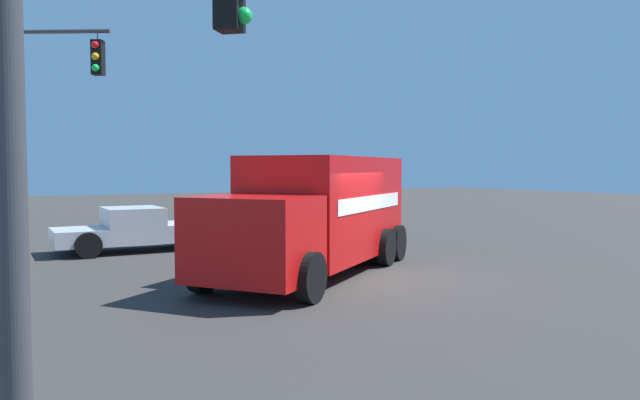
{
  "coord_description": "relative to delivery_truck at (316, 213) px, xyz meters",
  "views": [
    {
      "loc": [
        -11.92,
        8.23,
        2.61
      ],
      "look_at": [
        1.25,
        0.52,
        1.81
      ],
      "focal_mm": 34.03,
      "sensor_mm": 36.0,
      "label": 1
    }
  ],
  "objects": [
    {
      "name": "ground_plane",
      "position": [
        -1.0,
        -0.78,
        -1.5
      ],
      "size": [
        100.0,
        100.0,
        0.0
      ],
      "primitive_type": "plane",
      "color": "#33302D"
    },
    {
      "name": "traffic_light_primary",
      "position": [
        6.16,
        6.49,
        2.9
      ],
      "size": [
        2.57,
        3.83,
        6.48
      ],
      "color": "#38383D",
      "rests_on": "sidewalk_corner_far"
    },
    {
      "name": "pickup_silver",
      "position": [
        6.43,
        2.76,
        -0.77
      ],
      "size": [
        2.34,
        5.24,
        1.38
      ],
      "color": "#B7BABF",
      "rests_on": "ground"
    },
    {
      "name": "delivery_truck",
      "position": [
        0.0,
        0.0,
        0.0
      ],
      "size": [
        6.5,
        7.55,
        2.89
      ],
      "color": "red",
      "rests_on": "ground"
    },
    {
      "name": "traffic_light_secondary",
      "position": [
        -7.84,
        6.32,
        2.23
      ],
      "size": [
        3.01,
        2.88,
        5.67
      ],
      "color": "#38383D",
      "rests_on": "ground"
    }
  ]
}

